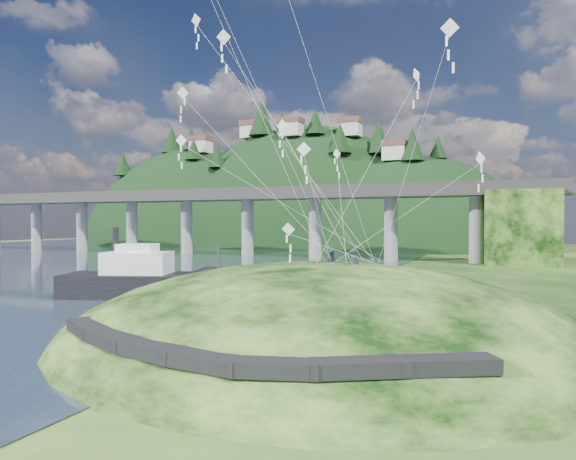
% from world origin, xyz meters
% --- Properties ---
extents(ground, '(320.00, 320.00, 0.00)m').
position_xyz_m(ground, '(0.00, 0.00, 0.00)').
color(ground, black).
rests_on(ground, ground).
extents(grass_hill, '(36.00, 32.00, 13.00)m').
position_xyz_m(grass_hill, '(8.00, 2.00, -1.50)').
color(grass_hill, black).
rests_on(grass_hill, ground).
extents(footpath, '(22.29, 5.84, 0.83)m').
position_xyz_m(footpath, '(7.46, -9.74, 2.08)').
color(footpath, black).
rests_on(footpath, ground).
extents(bridge, '(160.00, 11.00, 15.00)m').
position_xyz_m(bridge, '(-26.46, 70.07, 9.70)').
color(bridge, '#2D2B2B').
rests_on(bridge, ground).
extents(far_ridge, '(153.00, 70.00, 94.50)m').
position_xyz_m(far_ridge, '(-43.58, 122.17, -7.44)').
color(far_ridge, black).
rests_on(far_ridge, ground).
extents(work_barge, '(20.77, 11.61, 7.03)m').
position_xyz_m(work_barge, '(-12.95, 13.59, 1.76)').
color(work_barge, black).
rests_on(work_barge, ground).
extents(wooden_dock, '(12.04, 6.58, 0.88)m').
position_xyz_m(wooden_dock, '(-3.04, 5.19, 0.39)').
color(wooden_dock, '#3C2818').
rests_on(wooden_dock, ground).
extents(kite_flyers, '(2.50, 1.50, 1.95)m').
position_xyz_m(kite_flyers, '(9.12, 2.87, 5.83)').
color(kite_flyers, '#282936').
rests_on(kite_flyers, ground).
extents(kite_swarm, '(20.28, 12.82, 19.09)m').
position_xyz_m(kite_swarm, '(6.17, -0.14, 16.04)').
color(kite_swarm, white).
rests_on(kite_swarm, ground).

